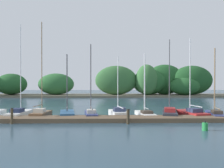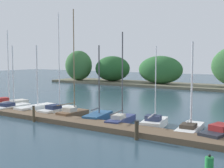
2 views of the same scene
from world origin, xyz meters
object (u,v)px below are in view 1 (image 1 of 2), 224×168
Objects in this scene: sailboat_6 at (91,113)px; sailboat_9 at (169,113)px; sailboat_7 at (118,113)px; sailboat_11 at (215,113)px; mooring_piling_2 at (128,117)px; sailboat_3 at (20,113)px; mooring_piling_1 at (12,116)px; channel_buoy_0 at (205,126)px; sailboat_5 at (67,113)px; sailboat_10 at (191,113)px; sailboat_4 at (41,113)px; sailboat_8 at (145,113)px.

sailboat_9 is (7.14, 0.29, -0.00)m from sailboat_6.
sailboat_7 is 4.68m from sailboat_9.
sailboat_9 is 1.13× the size of sailboat_11.
sailboat_6 is 5.89× the size of mooring_piling_2.
sailboat_3 is at bearing 79.53° from sailboat_6.
sailboat_9 reaches higher than mooring_piling_2.
sailboat_7 is at bearing -89.64° from sailboat_6.
channel_buoy_0 is (13.51, -2.39, -0.34)m from mooring_piling_1.
sailboat_5 is 6.25m from mooring_piling_2.
sailboat_9 is (13.56, 0.03, -0.00)m from sailboat_3.
sailboat_11 is at bearing 20.72° from mooring_piling_2.
sailboat_9 is 5.84m from channel_buoy_0.
sailboat_11 reaches higher than channel_buoy_0.
sailboat_5 is 13.30m from sailboat_11.
sailboat_10 reaches higher than sailboat_6.
sailboat_4 is 1.47× the size of sailboat_8.
sailboat_4 is at bearing 83.46° from sailboat_7.
sailboat_9 is 1.95m from sailboat_10.
sailboat_3 is at bearing 81.33° from sailboat_4.
sailboat_9 is 5.90× the size of mooring_piling_1.
sailboat_5 is 7.11m from sailboat_8.
sailboat_3 is 0.99× the size of sailboat_4.
mooring_piling_2 is at bearing -0.75° from mooring_piling_1.
sailboat_9 is at bearing 74.60° from sailboat_10.
sailboat_7 is 2.48m from sailboat_8.
sailboat_9 reaches higher than sailboat_5.
sailboat_11 is (2.03, -0.37, 0.01)m from sailboat_10.
sailboat_4 is 1.29× the size of sailboat_6.
sailboat_6 is (4.34, 0.21, -0.06)m from sailboat_4.
sailboat_6 is 11.13m from sailboat_11.
mooring_piling_1 is at bearing 179.25° from mooring_piling_2.
sailboat_8 is at bearing 96.94° from sailboat_11.
sailboat_5 is (4.25, -0.05, -0.04)m from sailboat_3.
mooring_piling_1 reaches higher than channel_buoy_0.
sailboat_6 is at bearing 101.83° from sailboat_11.
sailboat_10 is 6.96m from mooring_piling_2.
sailboat_5 is 5.08× the size of mooring_piling_2.
mooring_piling_2 is at bearing 154.64° from channel_buoy_0.
sailboat_8 reaches higher than mooring_piling_2.
sailboat_6 reaches higher than channel_buoy_0.
sailboat_5 is 2.18m from sailboat_6.
sailboat_6 is (2.17, -0.22, 0.04)m from sailboat_5.
sailboat_3 is at bearing 103.42° from sailboat_9.
sailboat_8 is at bearing 62.74° from mooring_piling_2.
sailboat_11 is at bearing -85.44° from sailboat_4.
mooring_piling_2 is (-8.09, -3.06, 0.21)m from sailboat_11.
channel_buoy_0 is (12.19, -5.29, -0.15)m from sailboat_4.
channel_buoy_0 is at bearing 155.04° from sailboat_10.
sailboat_6 is 7.15m from sailboat_9.
sailboat_7 reaches higher than channel_buoy_0.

